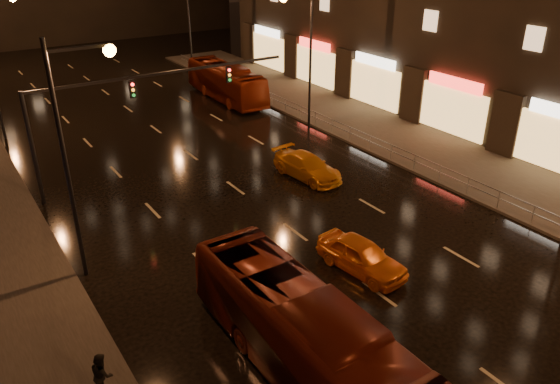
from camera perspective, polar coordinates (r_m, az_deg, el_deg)
name	(u,v)px	position (r m, az deg, el deg)	size (l,w,h in m)	color
ground	(204,165)	(34.64, -7.92, 2.82)	(140.00, 140.00, 0.00)	black
sidewalk_right	(416,145)	(38.44, 13.98, 4.79)	(7.00, 70.00, 0.15)	#38332D
traffic_signal	(115,105)	(31.37, -16.85, 8.67)	(15.31, 0.32, 6.20)	black
railing_right	(350,130)	(37.98, 7.38, 6.42)	(0.05, 56.00, 1.00)	#99999E
bus_red	(307,339)	(18.19, 2.86, -15.07)	(2.63, 11.25, 3.13)	#621A0E
bus_curb	(226,82)	(47.84, -5.66, 11.36)	(2.50, 10.67, 2.97)	maroon
taxi_near	(362,256)	(23.92, 8.52, -6.61)	(1.72, 4.28, 1.46)	orange
taxi_far	(307,166)	(32.39, 2.86, 2.69)	(1.93, 4.75, 1.38)	orange
pedestrian_b	(102,374)	(18.76, -18.08, -17.66)	(0.78, 0.60, 1.60)	black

